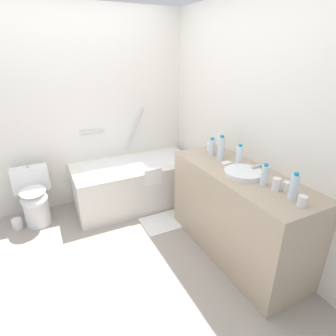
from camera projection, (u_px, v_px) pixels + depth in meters
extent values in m
plane|color=#9E9389|center=(111.00, 264.00, 2.59)|extent=(3.95, 3.95, 0.00)
cube|color=white|center=(71.00, 112.00, 3.30)|extent=(3.35, 0.10, 2.40)
cube|color=white|center=(248.00, 125.00, 2.74)|extent=(0.10, 3.17, 2.40)
cube|color=silver|center=(136.00, 183.00, 3.57)|extent=(1.57, 0.75, 0.56)
cube|color=white|center=(135.00, 167.00, 3.48)|extent=(1.29, 0.54, 0.09)
cylinder|color=silver|center=(177.00, 153.00, 3.69)|extent=(0.09, 0.03, 0.03)
cylinder|color=silver|center=(135.00, 128.00, 3.66)|extent=(0.27, 0.03, 0.55)
cylinder|color=silver|center=(92.00, 132.00, 3.42)|extent=(0.31, 0.03, 0.03)
cube|color=white|center=(153.00, 177.00, 3.22)|extent=(0.22, 0.03, 0.20)
cylinder|color=white|center=(37.00, 210.00, 3.14)|extent=(0.27, 0.27, 0.37)
ellipsoid|color=white|center=(34.00, 198.00, 3.02)|extent=(0.30, 0.39, 0.16)
ellipsoid|color=white|center=(32.00, 191.00, 2.99)|extent=(0.28, 0.37, 0.02)
cube|color=white|center=(31.00, 179.00, 3.16)|extent=(0.40, 0.17, 0.29)
cylinder|color=#AFAFB4|center=(28.00, 167.00, 3.10)|extent=(0.03, 0.03, 0.01)
cube|color=tan|center=(236.00, 213.00, 2.62)|extent=(0.57, 1.52, 0.88)
cylinder|color=white|center=(243.00, 173.00, 2.38)|extent=(0.34, 0.34, 0.04)
cylinder|color=silver|center=(262.00, 168.00, 2.46)|extent=(0.02, 0.02, 0.06)
cylinder|color=silver|center=(257.00, 166.00, 2.43)|extent=(0.12, 0.02, 0.02)
cylinder|color=silver|center=(266.00, 171.00, 2.42)|extent=(0.03, 0.03, 0.04)
cylinder|color=silver|center=(257.00, 167.00, 2.52)|extent=(0.03, 0.03, 0.04)
cylinder|color=silver|center=(222.00, 147.00, 2.78)|extent=(0.06, 0.06, 0.20)
cylinder|color=teal|center=(222.00, 136.00, 2.74)|extent=(0.04, 0.04, 0.02)
cylinder|color=silver|center=(239.00, 156.00, 2.55)|extent=(0.07, 0.07, 0.19)
cylinder|color=teal|center=(241.00, 145.00, 2.51)|extent=(0.04, 0.04, 0.02)
cylinder|color=silver|center=(265.00, 176.00, 2.18)|extent=(0.06, 0.06, 0.17)
cylinder|color=teal|center=(266.00, 165.00, 2.14)|extent=(0.03, 0.03, 0.02)
cylinder|color=silver|center=(221.00, 149.00, 2.68)|extent=(0.06, 0.06, 0.23)
cylinder|color=teal|center=(222.00, 136.00, 2.63)|extent=(0.04, 0.04, 0.02)
cylinder|color=silver|center=(294.00, 187.00, 1.96)|extent=(0.06, 0.06, 0.19)
cylinder|color=teal|center=(297.00, 174.00, 1.92)|extent=(0.04, 0.04, 0.02)
cylinder|color=silver|center=(212.00, 148.00, 2.82)|extent=(0.07, 0.07, 0.17)
cylinder|color=teal|center=(213.00, 139.00, 2.78)|extent=(0.04, 0.04, 0.02)
cylinder|color=white|center=(210.00, 147.00, 2.97)|extent=(0.08, 0.08, 0.09)
cylinder|color=white|center=(302.00, 201.00, 1.89)|extent=(0.06, 0.06, 0.08)
cylinder|color=white|center=(276.00, 184.00, 2.10)|extent=(0.07, 0.07, 0.10)
cylinder|color=white|center=(287.00, 186.00, 2.10)|extent=(0.06, 0.06, 0.08)
cube|color=white|center=(226.00, 163.00, 2.61)|extent=(0.09, 0.06, 0.02)
cube|color=white|center=(166.00, 221.00, 3.24)|extent=(0.58, 0.39, 0.01)
cylinder|color=white|center=(17.00, 224.00, 3.10)|extent=(0.11, 0.11, 0.12)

